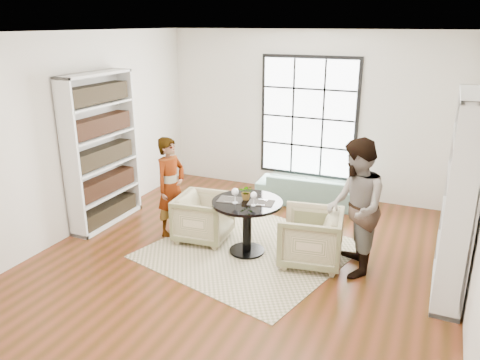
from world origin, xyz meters
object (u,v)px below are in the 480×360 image
at_px(pedestal_table, 247,216).
at_px(armchair_left, 204,218).
at_px(wine_glass_left, 235,192).
at_px(person_left, 171,187).
at_px(armchair_right, 310,238).
at_px(wine_glass_right, 254,196).
at_px(sofa, 308,189).
at_px(flower_centerpiece, 247,192).
at_px(person_right, 355,208).

relative_size(pedestal_table, armchair_left, 1.26).
xyz_separation_m(armchair_left, wine_glass_left, (0.63, -0.26, 0.58)).
distance_m(armchair_left, person_left, 0.69).
relative_size(pedestal_table, wine_glass_left, 4.54).
bearing_deg(armchair_right, pedestal_table, -94.85).
height_order(pedestal_table, wine_glass_right, wine_glass_right).
relative_size(sofa, flower_centerpiece, 8.22).
bearing_deg(person_left, flower_centerpiece, -82.78).
xyz_separation_m(sofa, person_right, (1.19, -2.17, 0.63)).
height_order(sofa, armchair_left, armchair_left).
height_order(sofa, person_right, person_right).
bearing_deg(pedestal_table, wine_glass_left, -134.02).
bearing_deg(sofa, wine_glass_right, 83.57).
bearing_deg(wine_glass_right, wine_glass_left, -175.36).
bearing_deg(pedestal_table, person_right, 2.63).
xyz_separation_m(person_left, flower_centerpiece, (1.27, -0.07, 0.13)).
relative_size(pedestal_table, sofa, 0.54).
bearing_deg(wine_glass_left, flower_centerpiece, 64.35).
bearing_deg(person_right, wine_glass_right, -99.86).
bearing_deg(wine_glass_left, person_right, 7.08).
height_order(person_right, wine_glass_left, person_right).
bearing_deg(wine_glass_right, person_left, 170.57).
relative_size(pedestal_table, person_left, 0.64).
bearing_deg(person_left, person_right, -80.79).
bearing_deg(person_right, wine_glass_left, -100.35).
relative_size(pedestal_table, armchair_right, 1.19).
height_order(armchair_right, wine_glass_right, wine_glass_right).
height_order(pedestal_table, sofa, pedestal_table).
height_order(armchair_left, person_left, person_left).
distance_m(pedestal_table, armchair_right, 0.92).
xyz_separation_m(armchair_right, wine_glass_right, (-0.76, -0.17, 0.55)).
distance_m(sofa, person_left, 2.66).
distance_m(armchair_left, wine_glass_right, 1.08).
distance_m(pedestal_table, sofa, 2.27).
distance_m(pedestal_table, flower_centerpiece, 0.33).
height_order(pedestal_table, armchair_right, pedestal_table).
xyz_separation_m(person_left, person_right, (2.75, -0.07, 0.13)).
relative_size(person_left, person_right, 0.86).
bearing_deg(armchair_right, flower_centerpiece, -98.56).
bearing_deg(person_right, person_left, -108.80).
distance_m(wine_glass_left, flower_centerpiece, 0.21).
bearing_deg(sofa, armchair_right, 102.86).
height_order(armchair_left, wine_glass_right, wine_glass_right).
relative_size(pedestal_table, flower_centerpiece, 4.45).
xyz_separation_m(pedestal_table, armchair_right, (0.90, 0.07, -0.19)).
distance_m(sofa, armchair_left, 2.33).
bearing_deg(pedestal_table, person_left, 174.20).
distance_m(sofa, flower_centerpiece, 2.28).
distance_m(armchair_right, person_right, 0.76).
height_order(pedestal_table, flower_centerpiece, flower_centerpiece).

